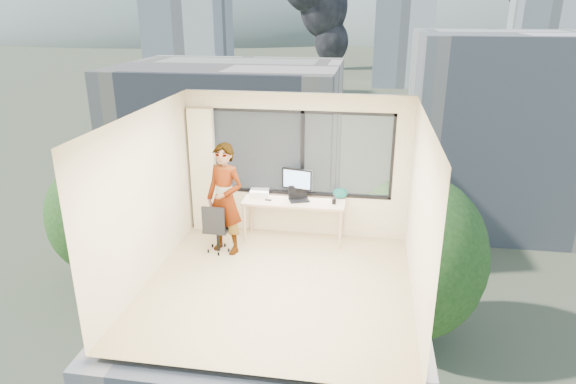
% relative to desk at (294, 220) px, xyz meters
% --- Properties ---
extents(floor, '(4.00, 4.00, 0.01)m').
position_rel_desk_xyz_m(floor, '(0.00, -1.66, -0.38)').
color(floor, tan).
rests_on(floor, ground).
extents(ceiling, '(4.00, 4.00, 0.01)m').
position_rel_desk_xyz_m(ceiling, '(0.00, -1.66, 2.23)').
color(ceiling, white).
rests_on(ceiling, ground).
extents(wall_front, '(4.00, 0.01, 2.60)m').
position_rel_desk_xyz_m(wall_front, '(0.00, -3.66, 0.93)').
color(wall_front, beige).
rests_on(wall_front, ground).
extents(wall_left, '(0.01, 4.00, 2.60)m').
position_rel_desk_xyz_m(wall_left, '(-2.00, -1.66, 0.93)').
color(wall_left, beige).
rests_on(wall_left, ground).
extents(wall_right, '(0.01, 4.00, 2.60)m').
position_rel_desk_xyz_m(wall_right, '(2.00, -1.66, 0.93)').
color(wall_right, beige).
rests_on(wall_right, ground).
extents(window_wall, '(3.30, 0.16, 1.55)m').
position_rel_desk_xyz_m(window_wall, '(0.05, 0.34, 1.15)').
color(window_wall, black).
rests_on(window_wall, ground).
extents(curtain, '(0.45, 0.14, 2.30)m').
position_rel_desk_xyz_m(curtain, '(-1.72, 0.22, 0.77)').
color(curtain, '#F2E7BD').
rests_on(curtain, floor).
extents(desk, '(1.80, 0.60, 0.75)m').
position_rel_desk_xyz_m(desk, '(0.00, 0.00, 0.00)').
color(desk, '#D5B28F').
rests_on(desk, floor).
extents(chair, '(0.48, 0.48, 0.90)m').
position_rel_desk_xyz_m(chair, '(-1.22, -0.68, 0.07)').
color(chair, black).
rests_on(chair, floor).
extents(person, '(0.81, 0.67, 1.90)m').
position_rel_desk_xyz_m(person, '(-1.07, -0.64, 0.58)').
color(person, '#2D2D33').
rests_on(person, floor).
extents(monitor, '(0.57, 0.24, 0.56)m').
position_rel_desk_xyz_m(monitor, '(0.04, 0.12, 0.66)').
color(monitor, black).
rests_on(monitor, desk).
extents(game_console, '(0.37, 0.32, 0.08)m').
position_rel_desk_xyz_m(game_console, '(-0.67, 0.20, 0.42)').
color(game_console, white).
rests_on(game_console, desk).
extents(laptop, '(0.45, 0.46, 0.22)m').
position_rel_desk_xyz_m(laptop, '(0.09, 0.01, 0.49)').
color(laptop, black).
rests_on(laptop, desk).
extents(cellphone, '(0.12, 0.07, 0.01)m').
position_rel_desk_xyz_m(cellphone, '(-0.45, -0.06, 0.38)').
color(cellphone, black).
rests_on(cellphone, desk).
extents(pen_cup, '(0.09, 0.09, 0.09)m').
position_rel_desk_xyz_m(pen_cup, '(0.71, -0.04, 0.42)').
color(pen_cup, black).
rests_on(pen_cup, desk).
extents(handbag, '(0.29, 0.22, 0.20)m').
position_rel_desk_xyz_m(handbag, '(0.80, 0.22, 0.48)').
color(handbag, '#0D5051').
rests_on(handbag, desk).
extents(exterior_ground, '(400.00, 400.00, 0.04)m').
position_rel_desk_xyz_m(exterior_ground, '(0.00, 118.34, -14.38)').
color(exterior_ground, '#515B3D').
rests_on(exterior_ground, ground).
extents(near_bldg_a, '(16.00, 12.00, 14.00)m').
position_rel_desk_xyz_m(near_bldg_a, '(-9.00, 28.34, -7.38)').
color(near_bldg_a, beige).
rests_on(near_bldg_a, exterior_ground).
extents(near_bldg_b, '(14.00, 13.00, 16.00)m').
position_rel_desk_xyz_m(near_bldg_b, '(12.00, 36.34, -6.38)').
color(near_bldg_b, silver).
rests_on(near_bldg_b, exterior_ground).
extents(far_tower_a, '(14.00, 14.00, 28.00)m').
position_rel_desk_xyz_m(far_tower_a, '(-35.00, 93.34, -0.38)').
color(far_tower_a, silver).
rests_on(far_tower_a, exterior_ground).
extents(far_tower_b, '(13.00, 13.00, 30.00)m').
position_rel_desk_xyz_m(far_tower_b, '(8.00, 118.34, 0.62)').
color(far_tower_b, silver).
rests_on(far_tower_b, exterior_ground).
extents(far_tower_c, '(15.00, 15.00, 26.00)m').
position_rel_desk_xyz_m(far_tower_c, '(45.00, 138.34, -1.38)').
color(far_tower_c, silver).
rests_on(far_tower_c, exterior_ground).
extents(far_tower_d, '(16.00, 14.00, 22.00)m').
position_rel_desk_xyz_m(far_tower_d, '(-60.00, 148.34, -3.38)').
color(far_tower_d, silver).
rests_on(far_tower_d, exterior_ground).
extents(hill_a, '(288.00, 216.00, 90.00)m').
position_rel_desk_xyz_m(hill_a, '(-120.00, 318.34, -14.38)').
color(hill_a, slate).
rests_on(hill_a, exterior_ground).
extents(hill_b, '(300.00, 220.00, 96.00)m').
position_rel_desk_xyz_m(hill_b, '(100.00, 318.34, -14.38)').
color(hill_b, slate).
rests_on(hill_b, exterior_ground).
extents(tree_a, '(7.00, 7.00, 8.00)m').
position_rel_desk_xyz_m(tree_a, '(-16.00, 20.34, -10.38)').
color(tree_a, '#234B19').
rests_on(tree_a, exterior_ground).
extents(tree_b, '(7.60, 7.60, 9.00)m').
position_rel_desk_xyz_m(tree_b, '(4.00, 16.34, -9.88)').
color(tree_b, '#234B19').
rests_on(tree_b, exterior_ground).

